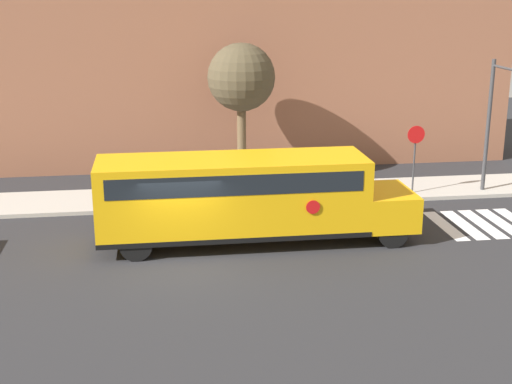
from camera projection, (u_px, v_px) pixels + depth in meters
ground_plane at (182, 260)px, 22.00m from camera, size 60.00×60.00×0.00m
sidewalk_strip at (175, 198)px, 28.16m from camera, size 44.00×3.00×0.15m
building_backdrop at (166, 31)px, 32.65m from camera, size 32.00×4.00×12.30m
crosswalk_stripes at (482, 224)px, 25.36m from camera, size 3.30×3.20×0.01m
school_bus at (243, 194)px, 23.04m from camera, size 10.31×2.57×2.87m
stop_sign at (415, 150)px, 28.16m from camera, size 0.70×0.10×2.88m
traffic_light at (501, 110)px, 27.28m from camera, size 0.28×2.90×5.42m
tree_near_sidewalk at (241, 79)px, 29.47m from camera, size 2.82×2.82×5.93m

